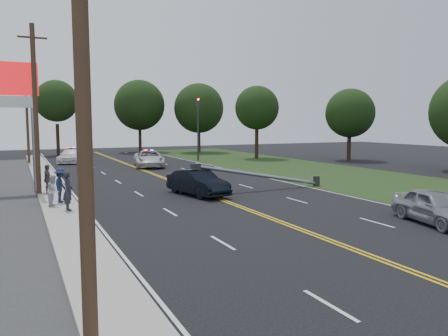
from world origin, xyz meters
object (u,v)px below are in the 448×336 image
utility_pole_near (82,79)px  emergency_a (149,159)px  traffic_signal (198,124)px  fallen_streetlight (267,176)px  waiting_sedan (435,207)px  crashed_sedan (198,183)px  utility_pole_far (27,115)px  emergency_b (71,156)px  bystander_a (68,191)px  bystander_b (54,190)px  bystander_c (61,185)px  pylon_sign (10,95)px  utility_pole_mid (36,110)px  bystander_d (47,179)px

utility_pole_near → emergency_a: size_ratio=1.72×
traffic_signal → utility_pole_near: size_ratio=0.70×
fallen_streetlight → waiting_sedan: bearing=-81.6°
crashed_sedan → waiting_sedan: crashed_sedan is taller
traffic_signal → emergency_a: bearing=-147.7°
utility_pole_far → emergency_b: bearing=-9.5°
fallen_streetlight → emergency_b: fallen_streetlight is taller
traffic_signal → bystander_a: size_ratio=3.67×
bystander_b → emergency_b: bearing=10.9°
bystander_c → pylon_sign: bearing=41.0°
utility_pole_mid → bystander_a: utility_pole_mid is taller
pylon_sign → utility_pole_near: utility_pole_near is taller
emergency_b → traffic_signal: bearing=5.0°
emergency_b → bystander_c: bystander_c is taller
utility_pole_far → bystander_d: 22.64m
bystander_b → emergency_a: bearing=-10.1°
utility_pole_near → emergency_b: bearing=84.3°
emergency_b → waiting_sedan: bearing=-54.5°
waiting_sedan → emergency_b: (-10.90, 36.51, 0.01)m
traffic_signal → emergency_b: size_ratio=1.36×
pylon_sign → bystander_c: size_ratio=4.37×
fallen_streetlight → pylon_sign: bearing=157.8°
utility_pole_mid → waiting_sedan: utility_pole_mid is taller
fallen_streetlight → emergency_b: (-9.25, 25.31, -0.17)m
pylon_sign → utility_pole_far: bearing=86.3°
fallen_streetlight → utility_pole_mid: (-13.39, 4.00, 4.17)m
waiting_sedan → emergency_a: (-4.51, 28.79, 0.06)m
traffic_signal → bystander_b: size_ratio=4.44×
emergency_a → utility_pole_near: bearing=-96.2°
utility_pole_mid → utility_pole_far: size_ratio=1.00×
bystander_b → utility_pole_far: bearing=20.0°
bystander_c → bystander_b: bearing=172.8°
utility_pole_near → bystander_b: 16.05m
utility_pole_mid → bystander_c: size_ratio=5.46×
fallen_streetlight → bystander_a: 12.53m
pylon_sign → utility_pole_mid: bearing=-57.0°
emergency_a → utility_pole_far: bearing=152.6°
waiting_sedan → bystander_a: 16.73m
utility_pole_near → bystander_d: 20.17m
utility_pole_far → bystander_b: bearing=-88.9°
emergency_b → crashed_sedan: bearing=-61.1°
traffic_signal → crashed_sedan: bearing=-112.1°
waiting_sedan → bystander_b: size_ratio=2.74×
traffic_signal → fallen_streetlight: traffic_signal is taller
utility_pole_near → bystander_d: utility_pole_near is taller
utility_pole_mid → bystander_d: 4.13m
fallen_streetlight → crashed_sedan: 4.81m
bystander_a → traffic_signal: bearing=-43.3°
utility_pole_near → crashed_sedan: bearing=61.8°
fallen_streetlight → utility_pole_mid: bearing=163.4°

